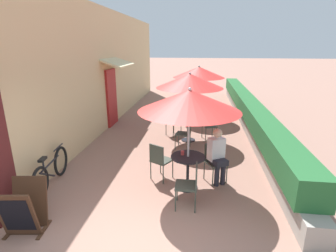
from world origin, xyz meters
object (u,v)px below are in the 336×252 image
cafe_chair_near_right (160,159)px  cafe_chair_near_back (190,183)px  cafe_chair_far_right (201,111)px  coffee_cup_mid (189,118)px  seated_patron_near_left (217,154)px  patio_table_mid (189,125)px  coffee_cup_near (182,153)px  patio_umbrella_mid (190,81)px  cafe_chair_mid_left (172,121)px  cafe_chair_far_left (195,103)px  patio_table_far (198,107)px  menu_board (24,209)px  cafe_chair_near_left (214,159)px  patio_umbrella_far (199,72)px  patio_table_near (188,166)px  cafe_chair_mid_right (185,132)px  bicycle_leaning (51,171)px  patio_umbrella_near (189,101)px  cafe_chair_mid_back (209,123)px

cafe_chair_near_right → cafe_chair_near_back: size_ratio=1.00×
cafe_chair_far_right → coffee_cup_mid: bearing=166.4°
seated_patron_near_left → patio_table_mid: size_ratio=1.70×
coffee_cup_near → cafe_chair_near_back: bearing=-75.0°
patio_umbrella_mid → cafe_chair_mid_left: bearing=145.3°
patio_table_mid → cafe_chair_far_right: (0.36, 1.94, 0.00)m
coffee_cup_near → cafe_chair_far_left: 6.20m
patio_table_far → cafe_chair_far_left: 0.70m
menu_board → cafe_chair_near_left: bearing=26.8°
patio_umbrella_far → cafe_chair_far_left: size_ratio=2.50×
patio_table_mid → patio_umbrella_mid: patio_umbrella_mid is taller
patio_table_near → menu_board: 3.08m
cafe_chair_mid_left → cafe_chair_near_left: bearing=-25.4°
cafe_chair_mid_right → bicycle_leaning: (-2.73, -2.52, -0.16)m
cafe_chair_mid_right → patio_table_far: bearing=5.8°
patio_umbrella_near → patio_umbrella_far: 5.57m
patio_umbrella_near → cafe_chair_near_back: 1.57m
cafe_chair_near_left → menu_board: size_ratio=1.02×
patio_table_near → cafe_chair_far_right: bearing=87.3°
coffee_cup_mid → menu_board: bearing=-118.3°
cafe_chair_near_left → patio_umbrella_far: bearing=-115.4°
patio_table_near → patio_umbrella_near: (0.00, 0.00, 1.40)m
cafe_chair_near_right → cafe_chair_mid_right: 2.00m
cafe_chair_near_back → cafe_chair_mid_left: bearing=10.7°
coffee_cup_near → bicycle_leaning: (-2.80, -0.36, -0.42)m
cafe_chair_near_left → bicycle_leaning: bearing=-18.8°
patio_table_near → cafe_chair_mid_left: cafe_chair_mid_left is taller
cafe_chair_near_back → patio_umbrella_far: 6.42m
cafe_chair_near_right → cafe_chair_mid_back: 3.17m
patio_umbrella_near → bicycle_leaning: (-2.92, -0.30, -1.55)m
cafe_chair_mid_right → menu_board: cafe_chair_mid_right is taller
cafe_chair_mid_back → bicycle_leaning: (-3.43, -3.52, -0.16)m
cafe_chair_near_left → menu_board: bearing=3.7°
seated_patron_near_left → coffee_cup_mid: bearing=-104.0°
coffee_cup_near → cafe_chair_far_left: bearing=89.0°
cafe_chair_near_left → cafe_chair_far_left: same height
patio_table_mid → seated_patron_near_left: bearing=-73.9°
cafe_chair_mid_left → menu_board: bearing=-69.2°
cafe_chair_far_right → seated_patron_near_left: bearing=-178.9°
seated_patron_near_left → patio_table_far: seated_patron_near_left is taller
cafe_chair_mid_left → cafe_chair_far_right: bearing=99.5°
cafe_chair_near_right → coffee_cup_near: size_ratio=9.67×
menu_board → cafe_chair_mid_left: bearing=62.4°
cafe_chair_mid_right → patio_umbrella_near: bearing=-164.2°
cafe_chair_mid_left → cafe_chair_far_left: 3.01m
coffee_cup_near → coffee_cup_mid: size_ratio=1.00×
coffee_cup_near → menu_board: menu_board is taller
patio_table_near → cafe_chair_near_back: (0.08, -0.70, 0.00)m
patio_table_mid → patio_table_far: same height
cafe_chair_near_left → patio_table_mid: cafe_chair_near_left is taller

